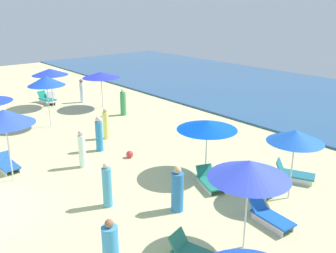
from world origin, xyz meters
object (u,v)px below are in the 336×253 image
umbrella_2 (50,72)px  beachgoer_2 (123,103)px  umbrella_3 (207,125)px  beachgoer_5 (82,150)px  umbrella_7 (295,136)px  lounge_chair_7_1 (293,174)px  lounge_chair_4_0 (7,165)px  lounge_chair_2_1 (47,99)px  beachgoer_4 (111,252)px  beachgoer_1 (177,191)px  lounge_chair_3_0 (210,181)px  beach_ball_0 (130,154)px  lounge_chair_2_0 (51,100)px  umbrella_4 (4,117)px  beachgoer_3 (107,186)px  umbrella_1 (101,75)px  umbrella_5 (249,169)px  lounge_chair_5_1 (270,216)px  lounge_chair_7_0 (257,186)px  beachgoer_6 (106,125)px  umbrella_0 (46,81)px  beachgoer_7 (99,135)px  beachgoer_0 (82,91)px

umbrella_2 → beachgoer_2: 5.33m
umbrella_3 → beachgoer_5: (-3.67, -3.42, -1.25)m
umbrella_7 → lounge_chair_7_1: umbrella_7 is taller
umbrella_3 → lounge_chair_4_0: umbrella_3 is taller
lounge_chair_2_1 → beachgoer_5: beachgoer_5 is taller
lounge_chair_2_1 → beachgoer_4: beachgoer_4 is taller
beachgoer_1 → beachgoer_5: beachgoer_5 is taller
lounge_chair_3_0 → beach_ball_0: 4.17m
lounge_chair_2_0 → umbrella_4: size_ratio=0.55×
beachgoer_1 → beachgoer_3: (-1.68, -1.58, 0.02)m
lounge_chair_4_0 → beachgoer_5: size_ratio=0.81×
umbrella_1 → lounge_chair_4_0: size_ratio=1.83×
umbrella_4 → beachgoer_5: size_ratio=1.77×
lounge_chair_2_0 → umbrella_1: bearing=-33.2°
umbrella_5 → beachgoer_1: umbrella_5 is taller
lounge_chair_5_1 → umbrella_3: bearing=80.8°
umbrella_3 → umbrella_5: bearing=-32.7°
umbrella_1 → lounge_chair_2_1: (-3.49, -2.28, -1.87)m
lounge_chair_4_0 → lounge_chair_7_0: bearing=-53.9°
beachgoer_6 → umbrella_2: bearing=117.0°
umbrella_2 → umbrella_7: 16.55m
umbrella_0 → lounge_chair_2_0: size_ratio=1.80×
beachgoer_5 → beachgoer_7: 1.80m
umbrella_4 → beach_ball_0: bearing=77.3°
beachgoer_0 → lounge_chair_5_1: bearing=12.6°
beachgoer_2 → lounge_chair_2_0: bearing=-79.1°
beachgoer_0 → lounge_chair_2_0: bearing=-101.2°
umbrella_2 → lounge_chair_3_0: (14.15, -0.12, -2.09)m
beachgoer_0 → beachgoer_4: (15.81, -7.44, -0.02)m
lounge_chair_5_1 → lounge_chair_2_0: bearing=93.6°
lounge_chair_2_0 → lounge_chair_7_1: lounge_chair_7_1 is taller
umbrella_2 → umbrella_4: umbrella_4 is taller
beachgoer_1 → beachgoer_5: (-5.00, -0.76, 0.05)m
umbrella_3 → beachgoer_3: bearing=-94.7°
lounge_chair_4_0 → beachgoer_5: (1.70, 2.49, 0.53)m
umbrella_2 → beachgoer_7: size_ratio=1.54×
lounge_chair_7_1 → lounge_chair_4_0: bearing=110.2°
umbrella_5 → lounge_chair_7_0: bearing=121.0°
umbrella_2 → lounge_chair_4_0: size_ratio=1.96×
umbrella_7 → beachgoer_4: umbrella_7 is taller
lounge_chair_3_0 → beachgoer_7: bearing=124.6°
beachgoer_7 → lounge_chair_5_1: bearing=158.9°
umbrella_2 → beachgoer_1: (14.60, -2.12, -1.60)m
umbrella_2 → lounge_chair_7_1: (15.83, 2.67, -2.05)m
lounge_chair_7_1 → beachgoer_6: beachgoer_6 is taller
lounge_chair_4_0 → beachgoer_7: size_ratio=0.79×
beachgoer_0 → beachgoer_4: bearing=-4.2°
beachgoer_3 → beachgoer_6: 6.52m
beachgoer_4 → beachgoer_5: size_ratio=1.04×
umbrella_3 → beachgoer_0: (-13.18, 1.50, -1.24)m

